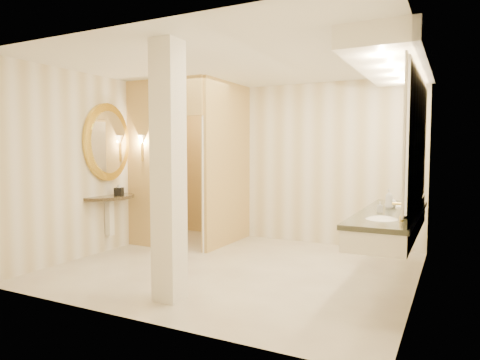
% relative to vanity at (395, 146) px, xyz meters
% --- Properties ---
extents(floor, '(4.50, 4.50, 0.00)m').
position_rel_vanity_xyz_m(floor, '(-1.98, -0.14, -1.63)').
color(floor, silver).
rests_on(floor, ground).
extents(ceiling, '(4.50, 4.50, 0.00)m').
position_rel_vanity_xyz_m(ceiling, '(-1.98, -0.14, 1.07)').
color(ceiling, white).
rests_on(ceiling, wall_back).
extents(wall_back, '(4.50, 0.02, 2.70)m').
position_rel_vanity_xyz_m(wall_back, '(-1.98, 1.86, -0.28)').
color(wall_back, white).
rests_on(wall_back, floor).
extents(wall_front, '(4.50, 0.02, 2.70)m').
position_rel_vanity_xyz_m(wall_front, '(-1.98, -2.14, -0.28)').
color(wall_front, white).
rests_on(wall_front, floor).
extents(wall_left, '(0.02, 4.00, 2.70)m').
position_rel_vanity_xyz_m(wall_left, '(-4.23, -0.14, -0.28)').
color(wall_left, white).
rests_on(wall_left, floor).
extents(wall_right, '(0.02, 4.00, 2.70)m').
position_rel_vanity_xyz_m(wall_right, '(0.27, -0.14, -0.28)').
color(wall_right, white).
rests_on(wall_right, floor).
extents(toilet_closet, '(1.50, 1.55, 2.70)m').
position_rel_vanity_xyz_m(toilet_closet, '(-3.11, 0.83, -0.24)').
color(toilet_closet, tan).
rests_on(toilet_closet, floor).
extents(wall_sconce, '(0.14, 0.14, 0.42)m').
position_rel_vanity_xyz_m(wall_sconce, '(-3.90, 0.29, 0.10)').
color(wall_sconce, gold).
rests_on(wall_sconce, toilet_closet).
extents(vanity, '(0.75, 2.54, 2.09)m').
position_rel_vanity_xyz_m(vanity, '(0.00, 0.00, 0.00)').
color(vanity, white).
rests_on(vanity, floor).
extents(console_shelf, '(0.92, 0.92, 1.91)m').
position_rel_vanity_xyz_m(console_shelf, '(-4.19, -0.18, -0.29)').
color(console_shelf, black).
rests_on(console_shelf, floor).
extents(pillar, '(0.27, 0.27, 2.70)m').
position_rel_vanity_xyz_m(pillar, '(-2.03, -1.54, -0.28)').
color(pillar, white).
rests_on(pillar, floor).
extents(tissue_box, '(0.16, 0.16, 0.12)m').
position_rel_vanity_xyz_m(tissue_box, '(-4.04, -0.11, -0.69)').
color(tissue_box, black).
rests_on(tissue_box, console_shelf).
extents(toilet, '(0.49, 0.71, 0.67)m').
position_rel_vanity_xyz_m(toilet, '(-3.08, 1.52, -1.30)').
color(toilet, white).
rests_on(toilet, floor).
extents(soap_bottle_a, '(0.07, 0.07, 0.12)m').
position_rel_vanity_xyz_m(soap_bottle_a, '(-0.12, -0.15, -0.69)').
color(soap_bottle_a, beige).
rests_on(soap_bottle_a, vanity).
extents(soap_bottle_b, '(0.13, 0.13, 0.13)m').
position_rel_vanity_xyz_m(soap_bottle_b, '(-0.06, 0.39, -0.69)').
color(soap_bottle_b, silver).
rests_on(soap_bottle_b, vanity).
extents(soap_bottle_c, '(0.11, 0.11, 0.23)m').
position_rel_vanity_xyz_m(soap_bottle_c, '(-0.08, 0.22, -0.64)').
color(soap_bottle_c, '#C6B28C').
rests_on(soap_bottle_c, vanity).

